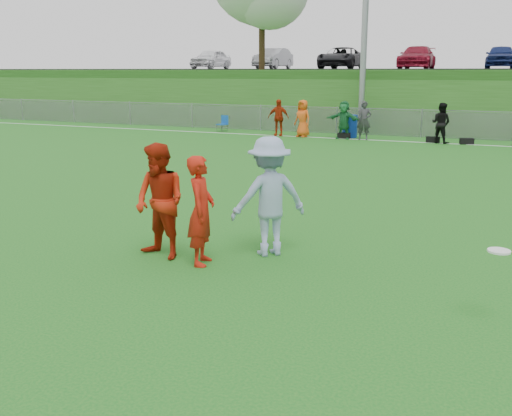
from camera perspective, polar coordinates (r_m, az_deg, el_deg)
The scene contains 14 objects.
ground at distance 8.46m, azimuth -1.36°, elevation -7.25°, with size 120.00×120.00×0.00m, color #135A19.
sideline_far at distance 25.58m, azimuth 15.57°, elevation 6.38°, with size 60.00×0.10×0.01m, color white.
fence at distance 27.49m, azimuth 16.22°, elevation 8.15°, with size 58.00×0.06×1.30m.
berm at distance 38.36m, azimuth 18.39°, elevation 10.69°, with size 120.00×18.00×3.00m, color #204F16.
parking_lot at distance 40.33m, azimuth 18.82°, elevation 12.97°, with size 120.00×12.00×0.10m, color black.
car_row at distance 39.45m, azimuth 17.04°, elevation 14.22°, with size 32.04×5.18×1.44m.
spectator_row at distance 26.06m, azimuth 9.02°, elevation 8.69°, with size 8.31×0.86×1.69m.
gear_bags at distance 25.56m, azimuth 17.77°, elevation 6.50°, with size 7.87×0.46×0.26m.
player_red_left at distance 8.96m, azimuth -5.50°, elevation -0.27°, with size 0.63×0.42×1.74m, color #B41A0C.
player_red_center at distance 9.34m, azimuth -9.57°, elevation 0.64°, with size 0.92×0.72×1.89m, color #AE210C.
player_blue at distance 9.37m, azimuth 1.32°, elevation 1.14°, with size 1.28×0.73×1.98m, color #8B9FC1.
frisbee at distance 7.38m, azimuth 23.13°, elevation -3.98°, with size 0.27×0.27×0.02m.
recycling_bin at distance 26.66m, azimuth 9.36°, elevation 8.07°, with size 0.69×0.69×1.03m, color #0D2F97.
camp_chair at distance 29.06m, azimuth -3.37°, elevation 8.12°, with size 0.53×0.54×0.80m.
Camera 1 is at (3.26, -7.20, 3.01)m, focal length 40.00 mm.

